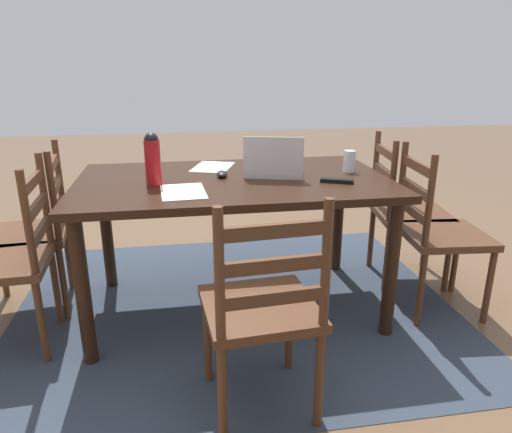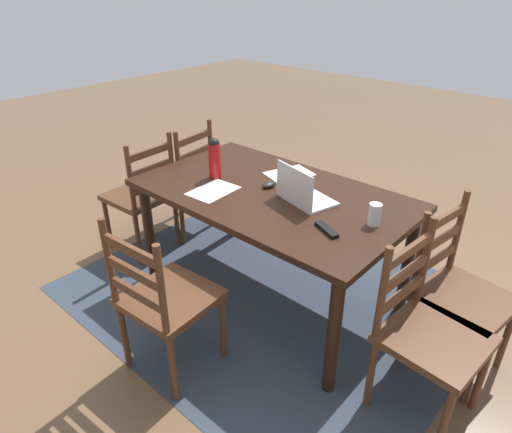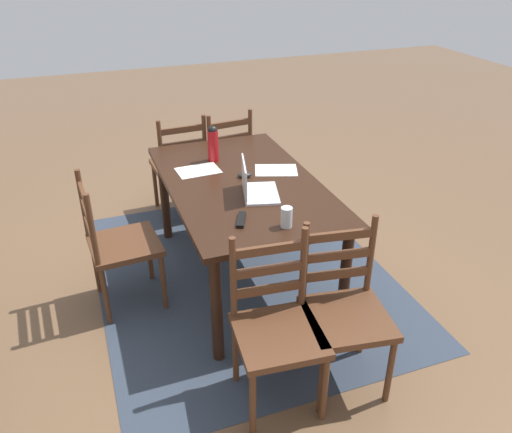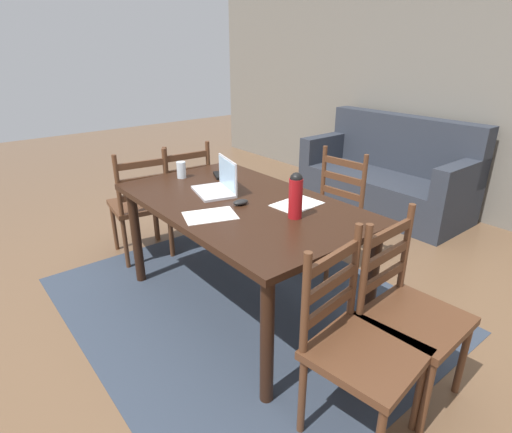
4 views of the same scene
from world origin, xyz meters
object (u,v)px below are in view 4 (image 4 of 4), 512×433
(chair_left_near, at_px, (140,205))
(laptop, at_px, (220,184))
(water_bottle, at_px, (296,195))
(chair_right_far, at_px, (408,313))
(chair_far_head, at_px, (328,214))
(drinking_glass, at_px, (181,170))
(dining_table, at_px, (240,214))
(tv_remote, at_px, (218,175))
(chair_left_far, at_px, (182,195))
(couch, at_px, (387,177))
(chair_right_near, at_px, (358,348))
(computer_mouse, at_px, (241,202))

(chair_left_near, distance_m, laptop, 1.00)
(chair_left_near, distance_m, water_bottle, 1.63)
(chair_right_far, height_order, chair_far_head, same)
(laptop, distance_m, drinking_glass, 0.45)
(chair_far_head, height_order, laptop, laptop)
(dining_table, height_order, tv_remote, tv_remote)
(tv_remote, bearing_deg, chair_right_far, -65.56)
(chair_left_far, distance_m, couch, 2.29)
(chair_right_near, distance_m, tv_remote, 1.72)
(chair_left_far, height_order, chair_right_far, same)
(chair_left_near, relative_size, computer_mouse, 9.50)
(dining_table, bearing_deg, laptop, -178.72)
(chair_left_near, height_order, drinking_glass, chair_left_near)
(chair_right_far, bearing_deg, water_bottle, -170.68)
(chair_right_near, xyz_separation_m, laptop, (-1.35, 0.20, 0.38))
(chair_far_head, bearing_deg, tv_remote, -127.11)
(computer_mouse, bearing_deg, water_bottle, 25.79)
(tv_remote, bearing_deg, chair_right_near, -79.19)
(drinking_glass, bearing_deg, chair_far_head, 53.80)
(dining_table, relative_size, couch, 0.93)
(chair_far_head, distance_m, drinking_glass, 1.19)
(laptop, bearing_deg, computer_mouse, -7.00)
(chair_right_near, xyz_separation_m, chair_right_far, (-0.00, 0.40, 0.00))
(computer_mouse, height_order, tv_remote, computer_mouse)
(couch, bearing_deg, chair_right_far, -53.58)
(chair_left_far, height_order, laptop, laptop)
(drinking_glass, xyz_separation_m, tv_remote, (0.15, 0.22, -0.05))
(dining_table, distance_m, couch, 2.46)
(computer_mouse, distance_m, tv_remote, 0.62)
(chair_far_head, relative_size, drinking_glass, 7.80)
(couch, distance_m, water_bottle, 2.54)
(laptop, bearing_deg, chair_right_far, 8.46)
(dining_table, xyz_separation_m, couch, (-0.49, 2.39, -0.33))
(dining_table, distance_m, chair_right_near, 1.16)
(chair_right_near, distance_m, chair_left_near, 2.25)
(chair_right_near, distance_m, laptop, 1.41)
(couch, relative_size, laptop, 4.92)
(chair_left_near, distance_m, tv_remote, 0.79)
(chair_left_near, xyz_separation_m, chair_left_far, (0.00, 0.40, 0.00))
(laptop, height_order, water_bottle, water_bottle)
(chair_left_far, xyz_separation_m, laptop, (0.90, -0.20, 0.38))
(dining_table, height_order, chair_far_head, chair_far_head)
(drinking_glass, distance_m, tv_remote, 0.27)
(chair_left_near, bearing_deg, tv_remote, 32.47)
(dining_table, bearing_deg, tv_remote, 160.87)
(dining_table, height_order, computer_mouse, computer_mouse)
(chair_left_near, distance_m, chair_far_head, 1.55)
(couch, bearing_deg, dining_table, -78.32)
(chair_far_head, height_order, computer_mouse, chair_far_head)
(chair_left_near, bearing_deg, chair_right_near, 0.02)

